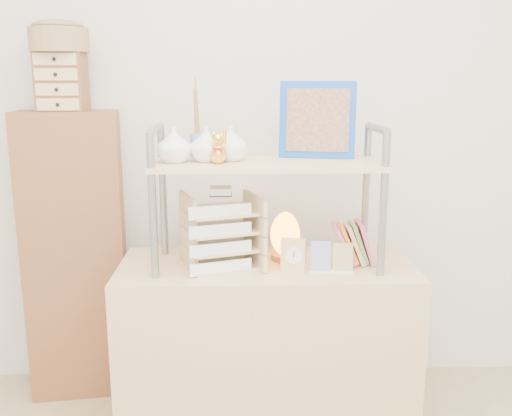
{
  "coord_description": "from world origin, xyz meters",
  "views": [
    {
      "loc": [
        -0.11,
        -1.01,
        1.49
      ],
      "look_at": [
        -0.04,
        1.2,
        0.98
      ],
      "focal_mm": 40.0,
      "sensor_mm": 36.0,
      "label": 1
    }
  ],
  "objects": [
    {
      "name": "woven_basket",
      "position": [
        -0.88,
        1.55,
        1.65
      ],
      "size": [
        0.25,
        0.25,
        0.1
      ],
      "primitive_type": "cylinder",
      "color": "olive",
      "rests_on": "drawer_chest"
    },
    {
      "name": "hutch",
      "position": [
        -0.04,
        1.21,
        1.17
      ],
      "size": [
        0.9,
        0.34,
        0.73
      ],
      "color": "gray",
      "rests_on": "desk"
    },
    {
      "name": "desk",
      "position": [
        0.0,
        1.2,
        0.38
      ],
      "size": [
        1.2,
        0.5,
        0.75
      ],
      "primitive_type": "cube",
      "color": "tan",
      "rests_on": "ground"
    },
    {
      "name": "drawer_chest",
      "position": [
        -0.88,
        1.55,
        1.48
      ],
      "size": [
        0.2,
        0.16,
        0.25
      ],
      "color": "brown",
      "rests_on": "cabinet"
    },
    {
      "name": "salt_lamp",
      "position": [
        0.08,
        1.26,
        0.85
      ],
      "size": [
        0.13,
        0.13,
        0.2
      ],
      "color": "brown",
      "rests_on": "desk"
    },
    {
      "name": "cabinet",
      "position": [
        -0.88,
        1.57,
        0.68
      ],
      "size": [
        0.48,
        0.3,
        1.35
      ],
      "primitive_type": "cube",
      "rotation": [
        0.0,
        0.0,
        0.13
      ],
      "color": "brown",
      "rests_on": "ground"
    },
    {
      "name": "letter_tray",
      "position": [
        -0.18,
        1.18,
        0.88
      ],
      "size": [
        0.33,
        0.32,
        0.32
      ],
      "color": "#D9B782",
      "rests_on": "desk"
    },
    {
      "name": "postcard_stand",
      "position": [
        0.25,
        1.1,
        0.78
      ],
      "size": [
        0.17,
        0.06,
        0.12
      ],
      "color": "white",
      "rests_on": "desk"
    },
    {
      "name": "desk_clock",
      "position": [
        0.1,
        1.1,
        0.82
      ],
      "size": [
        0.1,
        0.06,
        0.13
      ],
      "color": "tan",
      "rests_on": "desk"
    }
  ]
}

